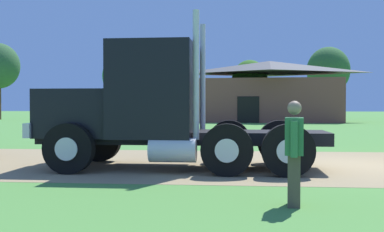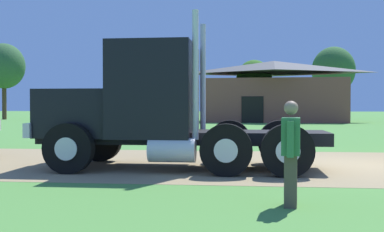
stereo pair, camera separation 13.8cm
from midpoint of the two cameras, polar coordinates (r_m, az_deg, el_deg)
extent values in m
plane|color=#4E8A3B|center=(12.41, 18.79, -5.60)|extent=(200.00, 200.00, 0.00)
cube|color=#97825B|center=(12.41, 18.79, -5.58)|extent=(120.00, 6.60, 0.01)
cube|color=black|center=(11.12, -1.34, -2.51)|extent=(6.59, 1.55, 0.28)
cube|color=black|center=(11.65, -13.33, 0.35)|extent=(1.71, 2.00, 1.10)
cube|color=silver|center=(11.99, -17.39, -1.43)|extent=(0.17, 2.18, 0.32)
cube|color=black|center=(11.20, -4.75, 3.04)|extent=(1.85, 2.29, 2.16)
cube|color=#2D3D4C|center=(11.43, -9.41, 5.16)|extent=(0.05, 1.90, 0.95)
cylinder|color=silver|center=(10.17, 0.09, 4.93)|extent=(0.14, 0.14, 2.77)
cylinder|color=silver|center=(11.97, 0.95, 4.39)|extent=(0.14, 0.14, 2.77)
cylinder|color=silver|center=(10.16, -2.71, -4.10)|extent=(1.00, 0.53, 0.52)
cylinder|color=black|center=(10.59, -14.90, -3.78)|extent=(1.09, 0.31, 1.09)
cylinder|color=silver|center=(10.44, -15.21, -3.85)|extent=(0.49, 0.04, 0.49)
cylinder|color=black|center=(12.74, -11.28, -2.90)|extent=(1.09, 0.31, 1.09)
cylinder|color=silver|center=(12.89, -11.07, -2.85)|extent=(0.49, 0.04, 0.49)
cylinder|color=black|center=(9.95, 11.04, -4.08)|extent=(1.09, 0.31, 1.09)
cylinder|color=silver|center=(9.79, 11.13, -4.17)|extent=(0.49, 0.04, 0.49)
cylinder|color=black|center=(12.21, 10.07, -3.08)|extent=(1.09, 0.31, 1.09)
cylinder|color=silver|center=(12.37, 10.01, -3.02)|extent=(0.49, 0.04, 0.49)
cylinder|color=black|center=(9.92, 3.81, -4.08)|extent=(1.09, 0.31, 1.09)
cylinder|color=silver|center=(9.76, 3.78, -4.17)|extent=(0.49, 0.04, 0.49)
cylinder|color=black|center=(12.18, 4.19, -3.07)|extent=(1.09, 0.31, 1.09)
cylinder|color=silver|center=(12.34, 4.21, -3.02)|extent=(0.49, 0.04, 0.49)
cube|color=#33723F|center=(7.10, 11.62, -2.36)|extent=(0.32, 0.51, 0.54)
sphere|color=#99785D|center=(7.08, 11.63, 0.96)|extent=(0.21, 0.21, 0.21)
cube|color=brown|center=(7.06, 11.58, -7.67)|extent=(0.20, 0.18, 0.76)
cube|color=brown|center=(7.27, 11.61, -7.41)|extent=(0.20, 0.18, 0.76)
cylinder|color=#33723F|center=(6.81, 11.57, -2.74)|extent=(0.10, 0.10, 0.51)
cylinder|color=#33723F|center=(7.39, 11.65, -2.42)|extent=(0.10, 0.10, 0.51)
cube|color=brown|center=(42.82, 9.16, 1.83)|extent=(12.27, 7.01, 3.74)
pyramid|color=#4A4A4A|center=(42.95, 9.18, 5.80)|extent=(12.89, 7.36, 1.10)
cube|color=black|center=(39.54, 6.65, 0.76)|extent=(1.80, 0.14, 2.20)
cylinder|color=#513823|center=(54.90, -8.23, 1.25)|extent=(0.44, 0.44, 2.85)
ellipsoid|color=#2D6D25|center=(55.00, -8.25, 4.76)|extent=(4.84, 4.84, 5.33)
cylinder|color=#513823|center=(44.15, 6.82, 1.03)|extent=(0.44, 0.44, 2.52)
ellipsoid|color=#366C1F|center=(44.21, 6.83, 4.36)|extent=(3.28, 3.28, 3.60)
cylinder|color=#513823|center=(56.15, 15.92, 1.55)|extent=(0.44, 0.44, 3.50)
ellipsoid|color=#31612D|center=(56.29, 15.95, 5.29)|extent=(4.82, 4.82, 5.30)
camera|label=1|loc=(0.07, -90.35, -0.01)|focal=44.52mm
camera|label=2|loc=(0.07, 89.65, 0.01)|focal=44.52mm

